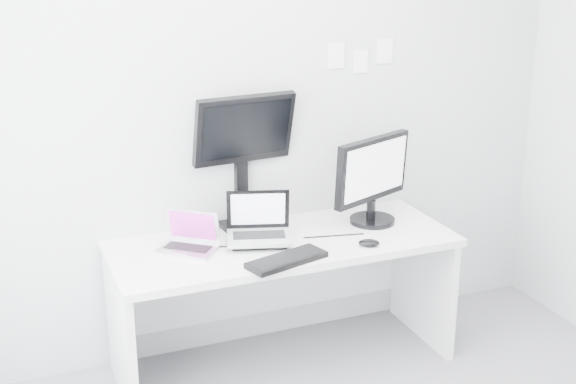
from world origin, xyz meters
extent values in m
plane|color=#B8BABD|center=(0.00, 1.60, 1.35)|extent=(3.60, 0.00, 3.60)
cube|color=white|center=(0.00, 1.25, 0.36)|extent=(1.80, 0.70, 0.73)
cube|color=#A9A9AE|center=(-0.50, 1.29, 0.84)|extent=(0.35, 0.34, 0.21)
cube|color=black|center=(-0.16, 1.47, 0.81)|extent=(0.09, 0.09, 0.15)
cube|color=#A6A9AE|center=(-0.13, 1.24, 0.87)|extent=(0.39, 0.34, 0.27)
cube|color=black|center=(-0.11, 1.55, 1.11)|extent=(0.57, 0.26, 0.75)
cube|color=black|center=(0.56, 1.32, 0.98)|extent=(0.60, 0.45, 0.50)
cube|color=black|center=(-0.09, 0.98, 0.74)|extent=(0.44, 0.26, 0.03)
ellipsoid|color=black|center=(0.38, 1.01, 0.75)|extent=(0.13, 0.11, 0.04)
cube|color=white|center=(0.45, 1.59, 1.62)|extent=(0.10, 0.00, 0.14)
cube|color=white|center=(0.60, 1.59, 1.58)|extent=(0.09, 0.00, 0.13)
cube|color=white|center=(0.75, 1.59, 1.63)|extent=(0.10, 0.00, 0.14)
camera|label=1|loc=(-1.37, -2.22, 2.23)|focal=47.96mm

